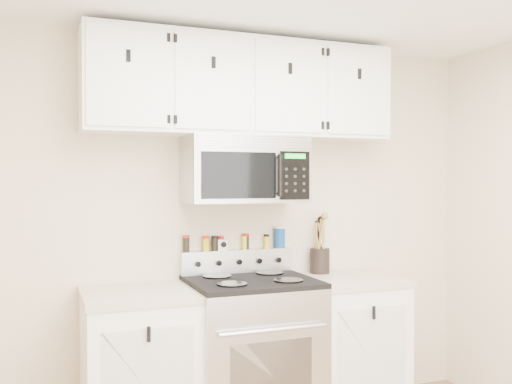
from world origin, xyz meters
TOP-DOWN VIEW (x-y plane):
  - back_wall at (0.00, 1.75)m, footprint 3.50×0.01m
  - range at (0.00, 1.43)m, footprint 0.76×0.65m
  - base_cabinet_left at (-0.69, 1.45)m, footprint 0.64×0.62m
  - base_cabinet_right at (0.69, 1.45)m, footprint 0.64×0.62m
  - microwave at (0.00, 1.55)m, footprint 0.76×0.44m
  - upper_cabinets at (-0.00, 1.58)m, footprint 2.00×0.35m
  - utensil_crock at (0.59, 1.65)m, footprint 0.14×0.14m
  - kitchen_timer at (-0.10, 1.71)m, footprint 0.07×0.06m
  - salt_canister at (0.31, 1.71)m, footprint 0.08×0.08m
  - spice_jar_0 at (-0.34, 1.71)m, footprint 0.05×0.05m
  - spice_jar_1 at (-0.21, 1.71)m, footprint 0.05×0.05m
  - spice_jar_2 at (-0.15, 1.71)m, footprint 0.04×0.04m
  - spice_jar_3 at (-0.11, 1.71)m, footprint 0.04×0.04m
  - spice_jar_4 at (0.06, 1.71)m, footprint 0.04×0.04m
  - spice_jar_5 at (0.07, 1.71)m, footprint 0.04×0.04m
  - spice_jar_6 at (0.21, 1.71)m, footprint 0.04×0.04m

SIDE VIEW (x-z plane):
  - base_cabinet_left at x=-0.69m, z-range 0.00..0.92m
  - base_cabinet_right at x=0.69m, z-range 0.00..0.92m
  - range at x=0.00m, z-range -0.06..1.04m
  - utensil_crock at x=0.59m, z-range 0.82..1.22m
  - kitchen_timer at x=-0.10m, z-range 1.10..1.17m
  - spice_jar_3 at x=-0.11m, z-range 1.10..1.20m
  - spice_jar_6 at x=0.21m, z-range 1.10..1.20m
  - spice_jar_2 at x=-0.15m, z-range 1.10..1.20m
  - spice_jar_1 at x=-0.21m, z-range 1.10..1.20m
  - spice_jar_5 at x=0.07m, z-range 1.10..1.20m
  - spice_jar_4 at x=0.06m, z-range 1.10..1.21m
  - spice_jar_0 at x=-0.34m, z-range 1.10..1.21m
  - salt_canister at x=0.31m, z-range 1.10..1.24m
  - back_wall at x=0.00m, z-range 0.00..2.50m
  - microwave at x=0.00m, z-range 1.42..1.84m
  - upper_cabinets at x=0.00m, z-range 1.84..2.46m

